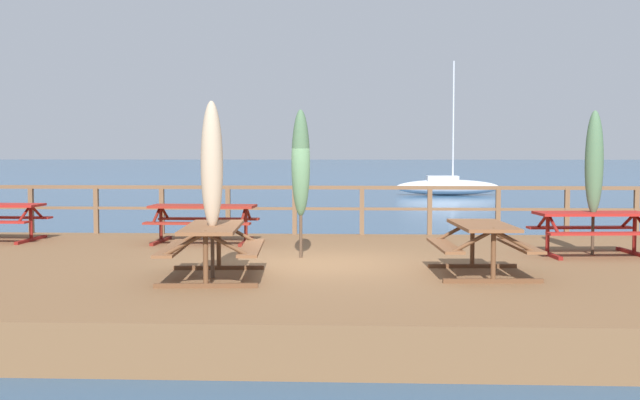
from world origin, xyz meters
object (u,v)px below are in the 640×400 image
at_px(picnic_table_front_left, 213,240).
at_px(patio_umbrella_short_front, 212,166).
at_px(patio_umbrella_tall_mid_right, 301,164).
at_px(sailboat_distant, 447,186).
at_px(picnic_table_mid_centre, 482,238).
at_px(picnic_table_back_right, 591,224).
at_px(picnic_table_mid_right, 203,215).
at_px(patio_umbrella_short_back, 594,163).

distance_m(picnic_table_front_left, patio_umbrella_short_front, 1.07).
xyz_separation_m(patio_umbrella_tall_mid_right, patio_umbrella_short_front, (-1.11, -2.32, -0.00)).
relative_size(patio_umbrella_short_front, sailboat_distant, 0.33).
distance_m(picnic_table_mid_centre, patio_umbrella_tall_mid_right, 3.54).
height_order(picnic_table_mid_centre, patio_umbrella_tall_mid_right, patio_umbrella_tall_mid_right).
distance_m(picnic_table_mid_centre, picnic_table_back_right, 3.34).
bearing_deg(picnic_table_mid_right, patio_umbrella_short_back, -12.11).
height_order(patio_umbrella_tall_mid_right, sailboat_distant, sailboat_distant).
relative_size(patio_umbrella_short_back, sailboat_distant, 0.33).
xyz_separation_m(picnic_table_back_right, patio_umbrella_short_back, (0.04, 0.05, 1.07)).
xyz_separation_m(picnic_table_mid_centre, picnic_table_front_left, (-3.95, -0.48, 0.01)).
distance_m(picnic_table_back_right, patio_umbrella_tall_mid_right, 5.27).
height_order(picnic_table_mid_right, patio_umbrella_short_back, patio_umbrella_short_back).
height_order(patio_umbrella_short_front, patio_umbrella_short_back, patio_umbrella_short_back).
bearing_deg(picnic_table_front_left, patio_umbrella_tall_mid_right, 64.25).
height_order(picnic_table_front_left, picnic_table_mid_right, same).
bearing_deg(patio_umbrella_short_front, patio_umbrella_tall_mid_right, 64.32).
bearing_deg(picnic_table_mid_centre, picnic_table_mid_right, 140.89).
distance_m(picnic_table_mid_right, sailboat_distant, 31.47).
relative_size(picnic_table_mid_centre, sailboat_distant, 0.25).
distance_m(picnic_table_front_left, picnic_table_back_right, 6.89).
height_order(picnic_table_front_left, patio_umbrella_tall_mid_right, patio_umbrella_tall_mid_right).
bearing_deg(picnic_table_mid_centre, patio_umbrella_short_front, -172.97).
height_order(picnic_table_mid_centre, sailboat_distant, sailboat_distant).
xyz_separation_m(picnic_table_front_left, sailboat_distant, (7.29, 34.86, -0.66)).
bearing_deg(picnic_table_back_right, patio_umbrella_tall_mid_right, -173.42).
bearing_deg(picnic_table_mid_centre, patio_umbrella_tall_mid_right, 147.11).
relative_size(picnic_table_front_left, sailboat_distant, 0.28).
relative_size(picnic_table_front_left, patio_umbrella_short_front, 0.83).
xyz_separation_m(picnic_table_back_right, patio_umbrella_short_front, (-6.25, -2.91, 1.07)).
bearing_deg(patio_umbrella_tall_mid_right, picnic_table_front_left, -115.75).
distance_m(picnic_table_back_right, patio_umbrella_short_back, 1.08).
height_order(picnic_table_mid_centre, picnic_table_mid_right, same).
relative_size(picnic_table_mid_centre, patio_umbrella_short_back, 0.74).
bearing_deg(sailboat_distant, picnic_table_front_left, -101.81).
bearing_deg(patio_umbrella_short_back, sailboat_distant, 88.20).
distance_m(picnic_table_front_left, picnic_table_mid_right, 4.63).
distance_m(picnic_table_front_left, patio_umbrella_tall_mid_right, 2.78).
bearing_deg(sailboat_distant, patio_umbrella_short_back, -91.80).
distance_m(picnic_table_mid_right, patio_umbrella_tall_mid_right, 3.25).
bearing_deg(picnic_table_mid_centre, patio_umbrella_short_back, 46.58).
relative_size(picnic_table_mid_centre, picnic_table_mid_right, 0.89).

